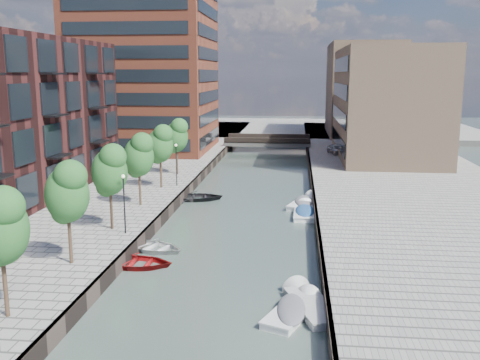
% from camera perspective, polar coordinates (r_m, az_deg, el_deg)
% --- Properties ---
extents(water, '(300.00, 300.00, 0.00)m').
position_cam_1_polar(water, '(51.93, 1.05, -1.85)').
color(water, '#38473F').
rests_on(water, ground).
extents(quay_right, '(20.00, 140.00, 1.00)m').
position_cam_1_polar(quay_right, '(52.91, 18.59, -1.64)').
color(quay_right, gray).
rests_on(quay_right, ground).
extents(quay_wall_left, '(0.25, 140.00, 1.00)m').
position_cam_1_polar(quay_wall_left, '(52.69, -5.57, -1.15)').
color(quay_wall_left, '#332823').
rests_on(quay_wall_left, ground).
extents(quay_wall_right, '(0.25, 140.00, 1.00)m').
position_cam_1_polar(quay_wall_right, '(51.66, 7.81, -1.46)').
color(quay_wall_right, '#332823').
rests_on(quay_wall_right, ground).
extents(far_closure, '(80.00, 40.00, 1.00)m').
position_cam_1_polar(far_closure, '(111.03, 3.79, 5.45)').
color(far_closure, gray).
rests_on(far_closure, ground).
extents(tower, '(18.00, 18.00, 30.00)m').
position_cam_1_polar(tower, '(78.46, -10.08, 14.21)').
color(tower, brown).
rests_on(tower, quay_left).
extents(tan_block_near, '(12.00, 25.00, 14.00)m').
position_cam_1_polar(tan_block_near, '(73.39, 15.31, 7.94)').
color(tan_block_near, '#A48264').
rests_on(tan_block_near, quay_right).
extents(tan_block_far, '(12.00, 20.00, 16.00)m').
position_cam_1_polar(tan_block_far, '(99.09, 12.97, 9.41)').
color(tan_block_far, '#A48264').
rests_on(tan_block_far, quay_right).
extents(bridge, '(13.00, 6.00, 1.30)m').
position_cam_1_polar(bridge, '(83.14, 3.00, 4.10)').
color(bridge, gray).
rests_on(bridge, ground).
extents(tree_1, '(2.50, 2.50, 5.95)m').
position_cam_1_polar(tree_1, '(25.80, -24.26, -4.38)').
color(tree_1, '#382619').
rests_on(tree_1, quay_left).
extents(tree_2, '(2.50, 2.50, 5.95)m').
position_cam_1_polar(tree_2, '(31.84, -17.99, -1.08)').
color(tree_2, '#382619').
rests_on(tree_2, quay_left).
extents(tree_3, '(2.50, 2.50, 5.95)m').
position_cam_1_polar(tree_3, '(38.21, -13.77, 1.16)').
color(tree_3, '#382619').
rests_on(tree_3, quay_left).
extents(tree_4, '(2.50, 2.50, 5.95)m').
position_cam_1_polar(tree_4, '(44.77, -10.76, 2.74)').
color(tree_4, '#382619').
rests_on(tree_4, quay_left).
extents(tree_5, '(2.50, 2.50, 5.95)m').
position_cam_1_polar(tree_5, '(51.44, -8.52, 3.91)').
color(tree_5, '#382619').
rests_on(tree_5, quay_left).
extents(tree_6, '(2.50, 2.50, 5.95)m').
position_cam_1_polar(tree_6, '(58.19, -6.80, 4.81)').
color(tree_6, '#382619').
rests_on(tree_6, quay_left).
extents(lamp_1, '(0.24, 0.24, 4.12)m').
position_cam_1_polar(lamp_1, '(37.22, -12.27, -1.86)').
color(lamp_1, black).
rests_on(lamp_1, quay_left).
extents(lamp_2, '(0.24, 0.24, 4.12)m').
position_cam_1_polar(lamp_2, '(52.35, -6.82, 2.10)').
color(lamp_2, black).
rests_on(lamp_2, quay_left).
extents(sloop_2, '(4.71, 3.41, 0.96)m').
position_cam_1_polar(sloop_2, '(34.40, -11.02, -9.03)').
color(sloop_2, maroon).
rests_on(sloop_2, ground).
extents(sloop_3, '(5.38, 4.64, 0.94)m').
position_cam_1_polar(sloop_3, '(37.16, -9.26, -7.41)').
color(sloop_3, silver).
rests_on(sloop_3, ground).
extents(sloop_4, '(5.56, 4.40, 1.04)m').
position_cam_1_polar(sloop_4, '(50.97, -4.64, -2.14)').
color(sloop_4, black).
rests_on(sloop_4, ground).
extents(motorboat_1, '(3.16, 4.73, 1.49)m').
position_cam_1_polar(motorboat_1, '(27.72, 5.85, -13.61)').
color(motorboat_1, silver).
rests_on(motorboat_1, ground).
extents(motorboat_2, '(3.14, 5.12, 1.62)m').
position_cam_1_polar(motorboat_2, '(28.69, 7.28, -12.94)').
color(motorboat_2, '#AEAEAC').
rests_on(motorboat_2, ground).
extents(motorboat_3, '(1.90, 5.10, 1.68)m').
position_cam_1_polar(motorboat_3, '(46.00, 6.93, -3.41)').
color(motorboat_3, white).
rests_on(motorboat_3, ground).
extents(motorboat_4, '(3.27, 5.42, 1.71)m').
position_cam_1_polar(motorboat_4, '(49.19, 6.98, -2.43)').
color(motorboat_4, white).
rests_on(motorboat_4, ground).
extents(car, '(2.56, 4.20, 1.33)m').
position_cam_1_polar(car, '(74.13, 10.17, 3.27)').
color(car, '#9B9FA0').
rests_on(car, quay_right).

